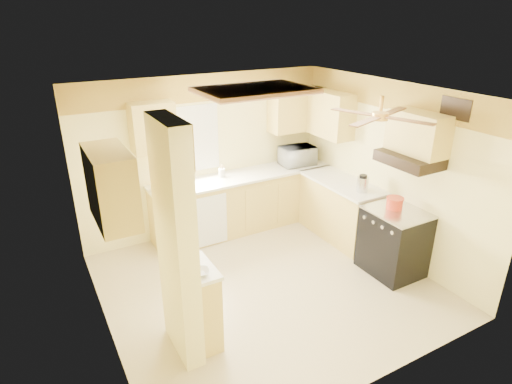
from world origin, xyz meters
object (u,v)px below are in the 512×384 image
microwave (297,156)px  dutch_oven (395,203)px  kettle (363,184)px  bowl (200,272)px  stove (394,241)px

microwave → dutch_oven: (0.16, -2.05, -0.10)m
kettle → dutch_oven: bearing=-88.4°
bowl → stove: bearing=2.6°
bowl → dutch_oven: (2.87, 0.22, 0.03)m
stove → microwave: 2.24m
stove → kettle: kettle is taller
stove → kettle: bearing=89.6°
bowl → dutch_oven: dutch_oven is taller
bowl → kettle: (2.85, 0.83, 0.09)m
dutch_oven → microwave: bearing=94.6°
kettle → microwave: bearing=95.8°
microwave → kettle: size_ratio=2.25×
dutch_oven → bowl: bearing=-175.6°
stove → microwave: bearing=93.8°
bowl → kettle: kettle is taller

